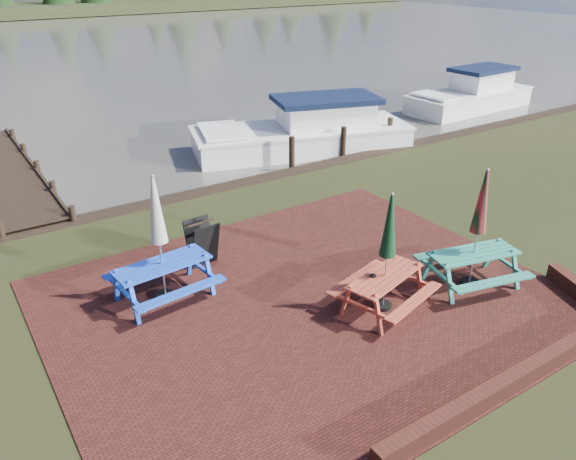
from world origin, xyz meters
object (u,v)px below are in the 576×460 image
at_px(picnic_table_blue, 161,258).
at_px(boat_near, 306,134).
at_px(picnic_table_red, 386,271).
at_px(chalkboard, 202,243).
at_px(jetty, 7,172).
at_px(picnic_table_teal, 475,247).
at_px(boat_far, 472,96).

distance_m(picnic_table_blue, boat_near, 10.01).
relative_size(picnic_table_red, picnic_table_blue, 0.92).
distance_m(chalkboard, jetty, 8.33).
distance_m(picnic_table_teal, jetty, 13.26).
bearing_deg(boat_far, chalkboard, 109.34).
distance_m(boat_near, boat_far, 9.37).
height_order(picnic_table_blue, boat_far, picnic_table_blue).
bearing_deg(picnic_table_red, picnic_table_teal, -24.69).
bearing_deg(chalkboard, picnic_table_teal, -48.35).
bearing_deg(chalkboard, picnic_table_red, -64.62).
height_order(picnic_table_red, picnic_table_blue, picnic_table_blue).
bearing_deg(boat_near, chalkboard, 147.54).
bearing_deg(picnic_table_red, boat_far, 19.78).
bearing_deg(picnic_table_blue, chalkboard, 28.63).
bearing_deg(chalkboard, jetty, 101.66).
bearing_deg(picnic_table_teal, jetty, 132.72).
distance_m(picnic_table_teal, chalkboard, 5.38).
bearing_deg(picnic_table_teal, boat_far, 53.58).
relative_size(jetty, boat_near, 1.18).
relative_size(picnic_table_red, boat_far, 0.36).
distance_m(picnic_table_teal, picnic_table_blue, 5.86).
relative_size(picnic_table_blue, jetty, 0.27).
height_order(chalkboard, boat_near, boat_near).
distance_m(chalkboard, boat_far, 17.11).
height_order(picnic_table_red, boat_near, picnic_table_red).
xyz_separation_m(picnic_table_teal, boat_far, (11.89, 10.05, -0.46)).
xyz_separation_m(picnic_table_blue, boat_far, (17.03, 7.22, -0.48)).
xyz_separation_m(picnic_table_red, jetty, (-4.53, 11.22, -0.67)).
relative_size(picnic_table_red, boat_near, 0.29).
bearing_deg(boat_far, picnic_table_teal, 127.46).
xyz_separation_m(picnic_table_red, chalkboard, (-2.01, 3.29, -0.29)).
bearing_deg(jetty, chalkboard, -72.35).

